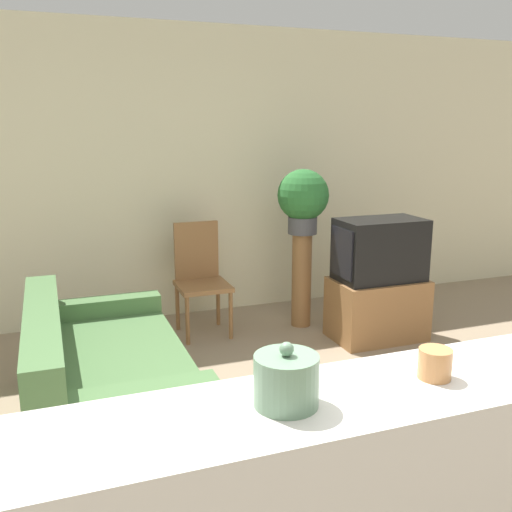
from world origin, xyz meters
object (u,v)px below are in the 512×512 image
object	(u,v)px
television	(379,250)
decorative_bowl	(286,380)
potted_plant	(303,198)
wooden_chair	(200,274)
couch	(103,380)

from	to	relation	value
television	decorative_bowl	xyz separation A→B (m)	(-1.99, -2.64, 0.32)
television	decorative_bowl	distance (m)	3.32
potted_plant	television	bearing A→B (deg)	-47.85
television	wooden_chair	xyz separation A→B (m)	(-1.38, 0.69, -0.26)
wooden_chair	couch	bearing A→B (deg)	-126.14
wooden_chair	potted_plant	bearing A→B (deg)	-10.48
television	potted_plant	size ratio (longest dim) A/B	1.27
wooden_chair	decorative_bowl	world-z (taller)	decorative_bowl
wooden_chair	decorative_bowl	xyz separation A→B (m)	(-0.61, -3.33, 0.58)
couch	wooden_chair	world-z (taller)	wooden_chair
potted_plant	decorative_bowl	xyz separation A→B (m)	(-1.52, -3.16, -0.07)
television	wooden_chair	size ratio (longest dim) A/B	0.75
couch	potted_plant	size ratio (longest dim) A/B	2.98
television	wooden_chair	distance (m)	1.56
decorative_bowl	television	bearing A→B (deg)	53.00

